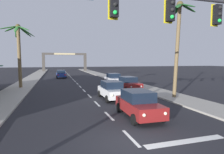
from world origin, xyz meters
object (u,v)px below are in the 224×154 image
Objects in this scene: palm_right_second at (178,33)px; sedan_parked_mid_kerb at (114,79)px; sedan_lead_at_stop_bar at (138,104)px; sedan_parked_nearest_kerb at (128,83)px; sedan_third_in_queue at (112,90)px; town_gateway_arch at (65,59)px; palm_left_third at (19,45)px; traffic_signal_mast at (200,26)px; sedan_oncoming_far at (61,74)px.

sedan_parked_mid_kerb is at bearing 101.69° from palm_right_second.
palm_right_second is at bearing 36.49° from sedan_lead_at_stop_bar.
sedan_third_in_queue is at bearing -127.87° from sedan_parked_nearest_kerb.
sedan_third_in_queue is (0.02, 5.94, 0.00)m from sedan_lead_at_stop_bar.
town_gateway_arch is (-7.79, 51.83, -2.04)m from palm_right_second.
palm_left_third is at bearing 155.98° from sedan_parked_nearest_kerb.
palm_left_third is 19.31m from palm_right_second.
sedan_lead_at_stop_bar is 1.01× the size of sedan_third_in_queue.
traffic_signal_mast is 2.43× the size of sedan_oncoming_far.
palm_right_second reaches higher than sedan_lead_at_stop_bar.
sedan_oncoming_far is 21.30m from sedan_parked_nearest_kerb.
sedan_oncoming_far is 0.54× the size of palm_left_third.
palm_right_second is (2.63, -5.82, 5.35)m from sedan_parked_nearest_kerb.
town_gateway_arch is (2.14, 26.00, 3.30)m from sedan_oncoming_far.
sedan_oncoming_far is 0.50× the size of palm_right_second.
town_gateway_arch reaches higher than sedan_parked_mid_kerb.
sedan_oncoming_far is (-3.92, 24.36, 0.00)m from sedan_third_in_queue.
sedan_third_in_queue is 0.99× the size of sedan_parked_nearest_kerb.
sedan_parked_mid_kerb is 40.12m from town_gateway_arch.
sedan_oncoming_far is at bearing -94.71° from town_gateway_arch.
sedan_parked_nearest_kerb is at bearing -24.02° from palm_left_third.
sedan_lead_at_stop_bar is at bearing -108.31° from sedan_parked_nearest_kerb.
town_gateway_arch is (-5.27, 39.64, 3.30)m from sedan_parked_mid_kerb.
sedan_parked_mid_kerb is 13.80m from palm_left_third.
palm_right_second is at bearing -81.45° from town_gateway_arch.
sedan_third_in_queue is 11.28m from sedan_parked_mid_kerb.
sedan_third_in_queue is 8.18m from palm_right_second.
sedan_oncoming_far is 15.52m from sedan_parked_mid_kerb.
sedan_lead_at_stop_bar is at bearing -90.22° from sedan_third_in_queue.
traffic_signal_mast is at bearing -97.87° from sedan_parked_nearest_kerb.
traffic_signal_mast is at bearing -81.10° from sedan_third_in_queue.
sedan_third_in_queue is at bearing -80.87° from sedan_oncoming_far.
sedan_lead_at_stop_bar is 1.00× the size of sedan_parked_nearest_kerb.
sedan_parked_mid_kerb is at bearing 71.96° from sedan_third_in_queue.
sedan_parked_mid_kerb is at bearing 84.29° from traffic_signal_mast.
sedan_oncoming_far is at bearing 110.04° from sedan_parked_nearest_kerb.
sedan_third_in_queue is at bearing 98.90° from traffic_signal_mast.
sedan_parked_mid_kerb is (3.49, 10.72, 0.00)m from sedan_third_in_queue.
traffic_signal_mast is 10.48m from sedan_third_in_queue.
sedan_oncoming_far and sedan_parked_nearest_kerb have the same top height.
palm_right_second is 0.61× the size of town_gateway_arch.
traffic_signal_mast reaches higher than sedan_lead_at_stop_bar.
palm_right_second is (4.54, 7.96, 1.03)m from traffic_signal_mast.
sedan_parked_nearest_kerb is at bearing 52.13° from sedan_third_in_queue.
palm_left_third is at bearing -100.80° from town_gateway_arch.
sedan_lead_at_stop_bar is 17.03m from sedan_parked_mid_kerb.
sedan_third_in_queue is 0.49× the size of palm_right_second.
sedan_oncoming_far is 0.30× the size of town_gateway_arch.
sedan_lead_at_stop_bar is 0.54× the size of palm_left_third.
palm_left_third reaches higher than traffic_signal_mast.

